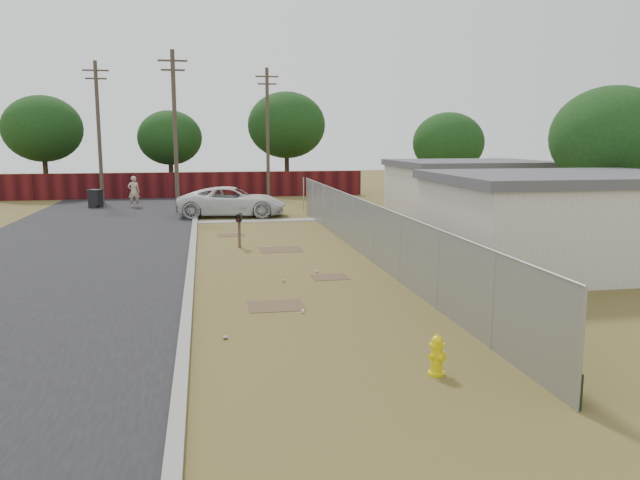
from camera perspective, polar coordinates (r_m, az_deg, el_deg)
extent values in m
plane|color=brown|center=(20.82, -3.43, -2.36)|extent=(120.00, 120.00, 0.00)
cube|color=black|center=(28.98, -20.36, 0.40)|extent=(9.00, 60.00, 0.02)
cube|color=#98968E|center=(28.54, -11.44, 0.77)|extent=(0.25, 60.00, 0.12)
cube|color=#98968E|center=(32.11, -5.99, 1.76)|extent=(6.20, 1.00, 0.03)
cylinder|color=#95989D|center=(10.47, 22.80, -9.29)|extent=(0.06, 0.06, 2.00)
cylinder|color=#95989D|center=(12.96, 15.52, -5.36)|extent=(0.06, 0.06, 2.00)
cylinder|color=#95989D|center=(15.63, 10.71, -2.69)|extent=(0.06, 0.06, 2.00)
cylinder|color=#95989D|center=(18.41, 7.35, -0.80)|extent=(0.06, 0.06, 2.00)
cylinder|color=#95989D|center=(21.24, 4.87, 0.60)|extent=(0.06, 0.06, 2.00)
cylinder|color=#95989D|center=(24.12, 2.98, 1.66)|extent=(0.06, 0.06, 2.00)
cylinder|color=#95989D|center=(27.02, 1.50, 2.49)|extent=(0.06, 0.06, 2.00)
cylinder|color=#95989D|center=(29.94, 0.30, 3.17)|extent=(0.06, 0.06, 2.00)
cylinder|color=#95989D|center=(32.88, -0.69, 3.72)|extent=(0.06, 0.06, 2.00)
cylinder|color=#95989D|center=(35.82, -1.51, 4.18)|extent=(0.06, 0.06, 2.00)
cylinder|color=#95989D|center=(22.07, 4.22, 3.55)|extent=(0.04, 26.00, 0.04)
cube|color=gray|center=(22.20, 4.19, 0.98)|extent=(0.01, 26.00, 2.00)
cube|color=black|center=(22.32, 4.32, -0.79)|extent=(0.03, 26.00, 0.60)
cube|color=#4F1113|center=(45.49, -14.99, 4.83)|extent=(30.00, 0.12, 1.80)
cylinder|color=#4C4133|center=(36.27, -13.10, 9.54)|extent=(0.24, 0.24, 9.00)
cube|color=#4C4133|center=(36.51, -13.33, 15.67)|extent=(1.60, 0.10, 0.10)
cube|color=#4C4133|center=(36.45, -13.30, 14.89)|extent=(1.30, 0.10, 0.10)
cylinder|color=#4C4133|center=(42.73, -19.56, 9.18)|extent=(0.24, 0.24, 9.00)
cube|color=#4C4133|center=(42.94, -19.85, 14.38)|extent=(1.60, 0.10, 0.10)
cube|color=#4C4133|center=(42.89, -19.81, 13.72)|extent=(1.30, 0.10, 0.10)
cylinder|color=#4C4133|center=(44.47, -4.81, 9.66)|extent=(0.24, 0.24, 9.00)
cube|color=#4C4133|center=(44.66, -4.88, 14.67)|extent=(1.60, 0.10, 0.10)
cube|color=#4C4133|center=(44.62, -4.87, 14.03)|extent=(1.30, 0.10, 0.10)
cube|color=beige|center=(21.74, 21.51, 1.24)|extent=(8.00, 6.00, 2.80)
cube|color=#49484D|center=(21.60, 21.75, 5.32)|extent=(8.32, 6.24, 0.30)
cube|color=beige|center=(32.12, 13.41, 4.05)|extent=(7.00, 6.00, 2.80)
cube|color=#49484D|center=(32.02, 13.51, 6.81)|extent=(7.28, 6.24, 0.30)
cylinder|color=#372A19|center=(50.62, -23.79, 5.64)|extent=(0.36, 0.36, 3.30)
ellipsoid|color=black|center=(50.56, -24.03, 9.28)|extent=(5.70, 5.70, 4.84)
cylinder|color=#372A19|center=(50.37, -13.45, 5.90)|extent=(0.36, 0.36, 2.86)
ellipsoid|color=black|center=(50.30, -13.57, 9.08)|extent=(4.94, 4.94, 4.20)
cylinder|color=#372A19|center=(49.72, -3.04, 6.48)|extent=(0.36, 0.36, 3.52)
ellipsoid|color=black|center=(49.67, -3.08, 10.45)|extent=(6.08, 6.08, 5.17)
cylinder|color=#372A19|center=(41.36, 11.54, 5.13)|extent=(0.36, 0.36, 2.64)
ellipsoid|color=black|center=(41.26, 11.65, 8.70)|extent=(4.56, 4.56, 3.88)
cylinder|color=#372A19|center=(28.64, 24.74, 2.89)|extent=(0.36, 0.36, 2.86)
ellipsoid|color=black|center=(28.50, 25.13, 8.48)|extent=(4.94, 4.94, 4.20)
cylinder|color=yellow|center=(11.65, 10.58, -11.88)|extent=(0.40, 0.40, 0.05)
cylinder|color=yellow|center=(11.56, 10.62, -10.63)|extent=(0.28, 0.28, 0.52)
cylinder|color=yellow|center=(11.47, 10.66, -9.41)|extent=(0.36, 0.36, 0.04)
sphere|color=yellow|center=(11.45, 10.67, -9.07)|extent=(0.27, 0.27, 0.21)
cylinder|color=yellow|center=(11.41, 10.68, -8.55)|extent=(0.05, 0.05, 0.05)
cylinder|color=yellow|center=(11.45, 10.15, -10.47)|extent=(0.12, 0.12, 0.10)
cylinder|color=yellow|center=(11.62, 11.09, -10.21)|extent=(0.12, 0.12, 0.10)
cylinder|color=yellow|center=(11.45, 11.06, -10.51)|extent=(0.16, 0.15, 0.13)
cube|color=brown|center=(24.34, -7.38, 0.60)|extent=(0.11, 0.11, 1.10)
cube|color=black|center=(24.26, -7.41, 1.96)|extent=(0.29, 0.55, 0.20)
cylinder|color=black|center=(24.25, -7.41, 2.19)|extent=(0.29, 0.55, 0.20)
cube|color=red|center=(23.98, -7.49, 1.87)|extent=(0.03, 0.05, 0.11)
imported|color=silver|center=(34.14, -8.04, 3.50)|extent=(6.07, 3.36, 1.61)
imported|color=tan|center=(39.92, -16.66, 4.26)|extent=(0.76, 0.55, 1.92)
cube|color=black|center=(40.56, -19.84, 3.54)|extent=(0.84, 0.84, 1.04)
cube|color=black|center=(40.51, -19.88, 4.30)|extent=(0.92, 0.92, 0.09)
cylinder|color=black|center=(40.16, -19.64, 2.91)|extent=(0.13, 0.22, 0.22)
cylinder|color=silver|center=(15.27, -1.59, -6.53)|extent=(0.10, 0.12, 0.07)
cylinder|color=#A6A6AA|center=(18.46, -3.37, -3.75)|extent=(0.07, 0.10, 0.07)
cylinder|color=silver|center=(19.75, -0.32, -2.87)|extent=(0.12, 0.12, 0.07)
cylinder|color=#A6A6AA|center=(13.49, -8.66, -8.80)|extent=(0.12, 0.09, 0.07)
cylinder|color=silver|center=(24.21, -4.86, -0.63)|extent=(0.09, 0.11, 0.07)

